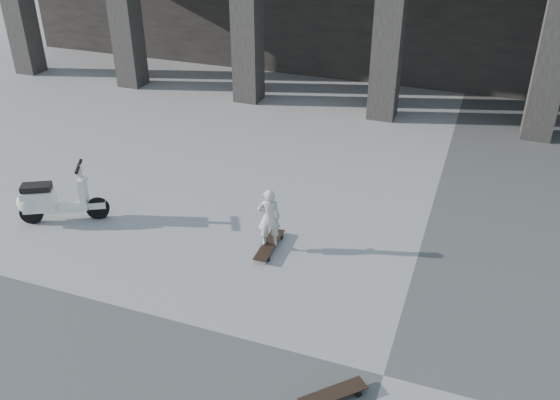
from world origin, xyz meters
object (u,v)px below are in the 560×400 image
(longboard, at_px, (269,245))
(skateboard_spare, at_px, (333,394))
(child, at_px, (269,218))
(scooter, at_px, (47,200))

(longboard, distance_m, skateboard_spare, 3.22)
(child, bearing_deg, skateboard_spare, 101.31)
(longboard, bearing_deg, skateboard_spare, -147.54)
(skateboard_spare, height_order, scooter, scooter)
(longboard, relative_size, scooter, 0.70)
(longboard, distance_m, child, 0.52)
(skateboard_spare, height_order, child, child)
(longboard, distance_m, scooter, 3.96)
(scooter, bearing_deg, child, -20.45)
(skateboard_spare, bearing_deg, longboard, 79.31)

